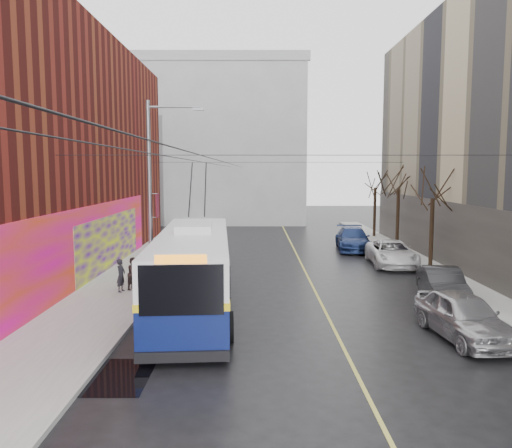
{
  "coord_description": "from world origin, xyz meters",
  "views": [
    {
      "loc": [
        -1.42,
        -13.13,
        5.8
      ],
      "look_at": [
        -1.36,
        11.68,
        3.16
      ],
      "focal_mm": 35.0,
      "sensor_mm": 36.0,
      "label": 1
    }
  ],
  "objects": [
    {
      "name": "ground",
      "position": [
        0.0,
        0.0,
        0.0
      ],
      "size": [
        140.0,
        140.0,
        0.0
      ],
      "primitive_type": "plane",
      "color": "black",
      "rests_on": "ground"
    },
    {
      "name": "parked_car_b",
      "position": [
        7.0,
        8.78,
        0.73
      ],
      "size": [
        2.16,
        4.63,
        1.47
      ],
      "primitive_type": "imported",
      "rotation": [
        0.0,
        0.0,
        -0.14
      ],
      "color": "black",
      "rests_on": "ground"
    },
    {
      "name": "streetlight_pole",
      "position": [
        -6.14,
        10.0,
        4.85
      ],
      "size": [
        2.65,
        0.6,
        9.0
      ],
      "color": "slate",
      "rests_on": "ground"
    },
    {
      "name": "trolleybus",
      "position": [
        -3.99,
        7.48,
        1.74
      ],
      "size": [
        3.76,
        13.34,
        6.26
      ],
      "rotation": [
        0.0,
        0.0,
        0.07
      ],
      "color": "#0A134B",
      "rests_on": "ground"
    },
    {
      "name": "catenary_wires",
      "position": [
        -2.54,
        14.77,
        6.25
      ],
      "size": [
        18.0,
        60.0,
        0.22
      ],
      "color": "black"
    },
    {
      "name": "pedestrian_b",
      "position": [
        -7.21,
        10.33,
        0.93
      ],
      "size": [
        0.82,
        0.92,
        1.55
      ],
      "primitive_type": "imported",
      "rotation": [
        0.0,
        0.0,
        1.2
      ],
      "color": "black",
      "rests_on": "sidewalk_left"
    },
    {
      "name": "pigeons_flying",
      "position": [
        -2.71,
        9.86,
        6.8
      ],
      "size": [
        4.97,
        3.37,
        1.93
      ],
      "color": "slate"
    },
    {
      "name": "pedestrian_a",
      "position": [
        -7.71,
        9.88,
        0.92
      ],
      "size": [
        0.48,
        0.63,
        1.55
      ],
      "primitive_type": "imported",
      "rotation": [
        0.0,
        0.0,
        1.36
      ],
      "color": "black",
      "rests_on": "sidewalk_left"
    },
    {
      "name": "parked_car_c",
      "position": [
        7.0,
        17.14,
        0.76
      ],
      "size": [
        2.86,
        5.64,
        1.53
      ],
      "primitive_type": "imported",
      "rotation": [
        0.0,
        0.0,
        -0.06
      ],
      "color": "silver",
      "rests_on": "ground"
    },
    {
      "name": "tree_mid",
      "position": [
        9.0,
        23.0,
        5.25
      ],
      "size": [
        3.2,
        3.2,
        6.68
      ],
      "color": "black",
      "rests_on": "ground"
    },
    {
      "name": "building_far",
      "position": [
        -6.0,
        44.99,
        9.02
      ],
      "size": [
        20.5,
        12.1,
        18.0
      ],
      "color": "gray",
      "rests_on": "ground"
    },
    {
      "name": "puddle",
      "position": [
        -5.65,
        0.45,
        0.0
      ],
      "size": [
        2.5,
        2.67,
        0.01
      ],
      "primitive_type": "cube",
      "color": "black",
      "rests_on": "ground"
    },
    {
      "name": "sidewalk_left",
      "position": [
        -8.0,
        12.0,
        0.07
      ],
      "size": [
        4.0,
        60.0,
        0.15
      ],
      "primitive_type": "cube",
      "color": "gray",
      "rests_on": "ground"
    },
    {
      "name": "sidewalk_right",
      "position": [
        9.0,
        12.0,
        0.07
      ],
      "size": [
        2.0,
        60.0,
        0.15
      ],
      "primitive_type": "cube",
      "color": "gray",
      "rests_on": "ground"
    },
    {
      "name": "parked_car_a",
      "position": [
        5.8,
        3.67,
        0.81
      ],
      "size": [
        2.4,
        4.95,
        1.63
      ],
      "primitive_type": "imported",
      "rotation": [
        0.0,
        0.0,
        0.1
      ],
      "color": "#A3A2A7",
      "rests_on": "ground"
    },
    {
      "name": "following_car",
      "position": [
        -4.27,
        16.31,
        0.72
      ],
      "size": [
        1.76,
        4.23,
        1.43
      ],
      "primitive_type": "imported",
      "rotation": [
        0.0,
        0.0,
        0.02
      ],
      "color": "#A6A6AB",
      "rests_on": "ground"
    },
    {
      "name": "tree_near",
      "position": [
        9.0,
        16.0,
        4.98
      ],
      "size": [
        3.2,
        3.2,
        6.4
      ],
      "color": "black",
      "rests_on": "ground"
    },
    {
      "name": "lane_line",
      "position": [
        1.5,
        14.0,
        0.0
      ],
      "size": [
        0.12,
        50.0,
        0.01
      ],
      "primitive_type": "cube",
      "color": "#BFB74C",
      "rests_on": "ground"
    },
    {
      "name": "tree_far",
      "position": [
        9.0,
        30.0,
        5.14
      ],
      "size": [
        3.2,
        3.2,
        6.57
      ],
      "color": "black",
      "rests_on": "ground"
    },
    {
      "name": "parked_car_d",
      "position": [
        5.8,
        23.21,
        0.82
      ],
      "size": [
        2.78,
        5.82,
        1.64
      ],
      "primitive_type": "imported",
      "rotation": [
        0.0,
        0.0,
        -0.09
      ],
      "color": "navy",
      "rests_on": "ground"
    }
  ]
}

